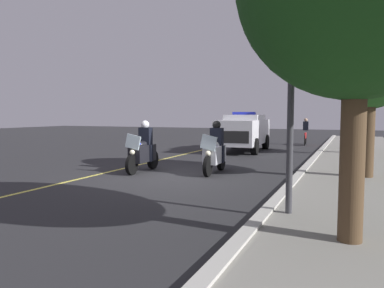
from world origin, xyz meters
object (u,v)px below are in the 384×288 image
at_px(traffic_light, 291,60).
at_px(cyclist_background, 306,132).
at_px(police_motorcycle_lead_left, 143,151).
at_px(police_motorcycle_lead_right, 215,152).
at_px(police_suv, 244,131).
at_px(tree_far_back, 371,76).
at_px(tree_mid_block, 371,40).

bearing_deg(traffic_light, cyclist_background, -174.54).
relative_size(police_motorcycle_lead_left, police_motorcycle_lead_right, 1.00).
xyz_separation_m(police_suv, tree_far_back, (-0.28, 5.95, 2.63)).
height_order(police_motorcycle_lead_left, police_motorcycle_lead_right, same).
height_order(police_motorcycle_lead_right, tree_mid_block, tree_mid_block).
bearing_deg(police_suv, traffic_light, 19.07).
xyz_separation_m(cyclist_background, tree_mid_block, (12.53, 3.13, 3.19)).
height_order(cyclist_background, tree_mid_block, tree_mid_block).
bearing_deg(police_suv, cyclist_background, 155.10).
relative_size(cyclist_background, traffic_light, 0.46).
xyz_separation_m(police_motorcycle_lead_left, police_motorcycle_lead_right, (-0.64, 2.34, 0.00)).
xyz_separation_m(police_suv, traffic_light, (12.14, 4.20, 1.82)).
bearing_deg(cyclist_background, tree_far_back, 33.65).
xyz_separation_m(police_motorcycle_lead_right, tree_far_back, (-7.84, 4.83, 2.99)).
xyz_separation_m(police_motorcycle_lead_left, police_suv, (-8.19, 1.23, 0.37)).
relative_size(police_motorcycle_lead_right, cyclist_background, 1.22).
bearing_deg(tree_mid_block, traffic_light, -16.03).
relative_size(tree_mid_block, tree_far_back, 1.15).
xyz_separation_m(police_motorcycle_lead_left, traffic_light, (3.95, 5.42, 2.19)).
distance_m(police_motorcycle_lead_left, traffic_light, 7.05).
xyz_separation_m(police_motorcycle_lead_left, tree_mid_block, (-1.09, 6.87, 3.33)).
height_order(police_motorcycle_lead_right, traffic_light, traffic_light).
xyz_separation_m(traffic_light, tree_far_back, (-12.42, 1.75, 0.80)).
distance_m(traffic_light, tree_mid_block, 5.37).
bearing_deg(cyclist_background, traffic_light, 5.46).
bearing_deg(police_motorcycle_lead_left, cyclist_background, 164.63).
xyz_separation_m(traffic_light, tree_mid_block, (-5.04, 1.45, 1.14)).
xyz_separation_m(police_motorcycle_lead_right, traffic_light, (4.58, 3.08, 2.19)).
xyz_separation_m(tree_mid_block, tree_far_back, (-7.38, 0.30, -0.34)).
xyz_separation_m(police_motorcycle_lead_right, tree_mid_block, (-0.46, 4.53, 3.33)).
bearing_deg(cyclist_background, police_motorcycle_lead_left, -15.37).
height_order(cyclist_background, tree_far_back, tree_far_back).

